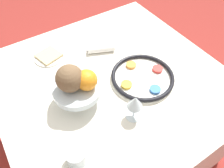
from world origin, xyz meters
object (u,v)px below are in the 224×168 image
Objects in this scene: bread_plate at (49,56)px; coconut at (70,78)px; cup_near at (76,156)px; seder_plate at (142,77)px; napkin_roll at (101,49)px; wine_glass at (135,103)px; orange_fruit at (87,80)px; fruit_stand at (77,90)px.

coconut is at bearing 87.47° from bread_plate.
coconut is at bearing -114.27° from cup_near.
seder_plate is 0.30m from napkin_roll.
napkin_roll is at bearing -102.55° from wine_glass.
orange_fruit is at bearing 50.03° from napkin_roll.
fruit_stand is 2.83× the size of cup_near.
coconut is at bearing 39.51° from napkin_roll.
coconut is (0.18, -0.21, 0.06)m from wine_glass.
coconut reaches higher than orange_fruit.
napkin_roll is at bearing -129.97° from orange_fruit.
coconut is 0.73× the size of bread_plate.
fruit_stand is at bearing -33.40° from orange_fruit.
fruit_stand is 0.36m from bread_plate.
cup_near is (0.13, 0.60, 0.03)m from bread_plate.
orange_fruit is at bearing -54.78° from wine_glass.
cup_near is (0.30, 0.04, -0.06)m from wine_glass.
wine_glass is at bearing 129.01° from fruit_stand.
cup_near is (0.39, 0.48, 0.01)m from napkin_roll.
seder_plate is 0.52m from bread_plate.
cup_near reaches higher than bread_plate.
napkin_roll is at bearing -129.17° from cup_near.
wine_glass is at bearing 106.76° from bread_plate.
seder_plate is 2.38× the size of wine_glass.
napkin_roll is (-0.22, -0.26, -0.12)m from orange_fruit.
coconut is at bearing -48.87° from wine_glass.
orange_fruit reaches higher than fruit_stand.
cup_near is at bearing 50.83° from napkin_roll.
fruit_stand is (0.33, -0.05, 0.06)m from seder_plate.
fruit_stand reaches higher than seder_plate.
seder_plate is 2.67× the size of coconut.
coconut is 0.38m from bread_plate.
napkin_roll is (-0.26, -0.24, -0.06)m from fruit_stand.
orange_fruit reaches higher than seder_plate.
orange_fruit reaches higher than bread_plate.
orange_fruit is at bearing 96.51° from bread_plate.
seder_plate is at bearing 129.50° from bread_plate.
bread_plate is at bearing -83.49° from orange_fruit.
fruit_stand is at bearing -8.70° from seder_plate.
cup_near is (0.11, 0.25, -0.13)m from coconut.
seder_plate is 3.47× the size of orange_fruit.
napkin_roll reaches higher than seder_plate.
orange_fruit is at bearing 146.60° from fruit_stand.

